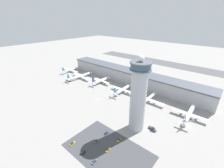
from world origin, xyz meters
TOP-DOWN VIEW (x-y plane):
  - ground_plane at (0.00, 0.00)m, footprint 1000.00×1000.00m
  - terminal_building at (0.00, 70.00)m, footprint 229.31×25.00m
  - runway_strip at (0.00, 206.42)m, footprint 343.97×44.00m
  - control_tower at (63.51, -13.25)m, footprint 17.02×17.02m
  - parking_lot_surface at (61.50, -49.02)m, footprint 64.00×40.00m
  - airplane_gate_alpha at (-109.70, 38.43)m, footprint 38.33×32.73m
  - airplane_gate_bravo at (-70.51, 29.88)m, footprint 41.54×45.68m
  - airplane_gate_charlie at (-31.21, 38.95)m, footprint 31.02×34.58m
  - airplane_gate_delta at (12.29, 35.06)m, footprint 36.02×36.71m
  - airplane_gate_echo at (49.82, 33.90)m, footprint 39.90×37.51m
  - airplane_gate_foxtrot at (95.51, 32.84)m, footprint 33.68×38.88m
  - service_truck_catering at (98.45, 30.63)m, footprint 6.30×4.92m
  - service_truck_fuel at (-76.36, 10.75)m, footprint 7.49×4.84m
  - service_truck_baggage at (76.26, -6.12)m, footprint 8.02×4.41m
  - car_navy_sedan at (48.55, -48.52)m, footprint 1.85×4.22m
  - car_white_wagon at (61.52, -35.42)m, footprint 1.82×4.57m
  - car_red_hatchback at (35.57, -62.56)m, footprint 1.91×4.70m
  - car_black_suv at (48.35, -36.25)m, footprint 1.91×4.14m
  - car_maroon_suv at (61.11, -62.42)m, footprint 1.89×4.26m
  - car_silver_sedan at (48.92, -62.72)m, footprint 1.94×4.28m
  - car_yellow_taxi at (61.47, -48.85)m, footprint 2.01×4.43m

SIDE VIEW (x-z plane):
  - ground_plane at x=0.00m, z-range 0.00..0.00m
  - runway_strip at x=0.00m, z-range 0.00..0.01m
  - parking_lot_surface at x=61.50m, z-range 0.00..0.01m
  - car_red_hatchback at x=35.57m, z-range -0.16..1.20m
  - car_silver_sedan at x=48.92m, z-range -0.16..1.21m
  - car_black_suv at x=48.35m, z-range -0.16..1.26m
  - car_yellow_taxi at x=61.47m, z-range -0.16..1.27m
  - car_white_wagon at x=61.52m, z-range -0.16..1.28m
  - car_maroon_suv at x=61.11m, z-range -0.17..1.33m
  - car_navy_sedan at x=48.55m, z-range -0.17..1.36m
  - service_truck_catering at x=98.45m, z-range -0.38..2.09m
  - service_truck_baggage at x=76.26m, z-range -0.46..2.55m
  - service_truck_fuel at x=-76.36m, z-range -0.48..2.67m
  - airplane_gate_bravo at x=-70.51m, z-range -2.25..10.27m
  - airplane_gate_alpha at x=-109.70m, z-range -1.85..9.92m
  - airplane_gate_echo at x=49.82m, z-range -1.62..9.77m
  - airplane_gate_delta at x=12.29m, z-range -2.37..10.58m
  - airplane_gate_charlie at x=-31.21m, z-range -2.45..10.78m
  - airplane_gate_foxtrot at x=95.51m, z-range -2.16..11.06m
  - terminal_building at x=0.00m, z-range 0.10..19.66m
  - control_tower at x=63.51m, z-range -0.79..65.77m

